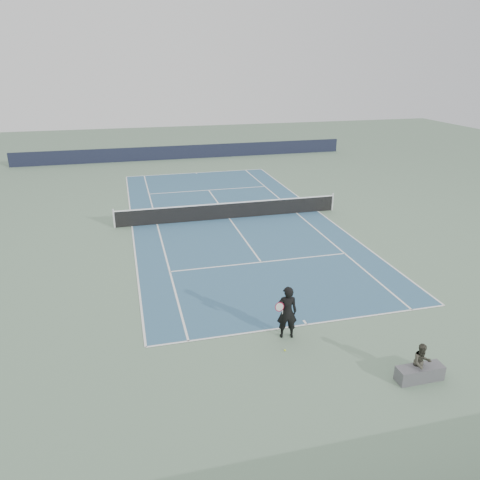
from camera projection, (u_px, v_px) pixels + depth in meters
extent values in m
plane|color=slate|center=(229.00, 219.00, 26.89)|extent=(80.00, 80.00, 0.00)
cube|color=#325A78|center=(229.00, 219.00, 26.89)|extent=(10.97, 23.77, 0.01)
cylinder|color=silver|center=(114.00, 219.00, 25.23)|extent=(0.10, 0.10, 1.07)
cylinder|color=silver|center=(333.00, 202.00, 28.17)|extent=(0.10, 0.10, 1.07)
cube|color=black|center=(229.00, 211.00, 26.72)|extent=(12.80, 0.03, 0.90)
cube|color=white|center=(229.00, 203.00, 26.55)|extent=(12.80, 0.04, 0.06)
cube|color=black|center=(185.00, 152.00, 42.83)|extent=(30.00, 0.25, 1.20)
imported|color=black|center=(287.00, 312.00, 15.15)|extent=(0.77, 0.61, 1.84)
torus|color=maroon|center=(280.00, 307.00, 14.95)|extent=(0.34, 0.18, 0.36)
cylinder|color=white|center=(280.00, 307.00, 14.95)|extent=(0.29, 0.14, 0.32)
cylinder|color=white|center=(282.00, 313.00, 15.10)|extent=(0.08, 0.13, 0.27)
sphere|color=#CBE52E|center=(285.00, 350.00, 14.70)|extent=(0.06, 0.06, 0.06)
cube|color=#505054|center=(420.00, 373.00, 13.33)|extent=(1.42, 0.63, 0.44)
imported|color=#37352C|center=(421.00, 363.00, 13.20)|extent=(0.63, 0.53, 1.18)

